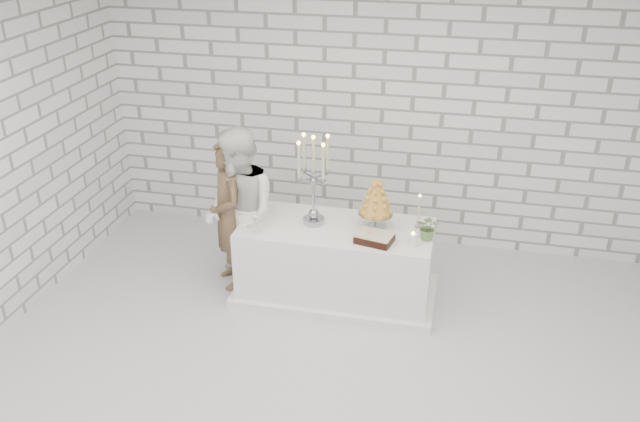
{
  "coord_description": "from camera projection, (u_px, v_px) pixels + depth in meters",
  "views": [
    {
      "loc": [
        0.83,
        -4.13,
        3.62
      ],
      "look_at": [
        -0.31,
        0.91,
        1.05
      ],
      "focal_mm": 37.09,
      "sensor_mm": 36.0,
      "label": 1
    }
  ],
  "objects": [
    {
      "name": "bride",
      "position": [
        240.0,
        213.0,
        6.24
      ],
      "size": [
        0.98,
        1.02,
        1.65
      ],
      "primitive_type": "imported",
      "rotation": [
        0.0,
        0.0,
        -0.93
      ],
      "color": "white",
      "rests_on": "ground"
    },
    {
      "name": "flowers",
      "position": [
        429.0,
        227.0,
        5.88
      ],
      "size": [
        0.24,
        0.22,
        0.24
      ],
      "primitive_type": "imported",
      "rotation": [
        0.0,
        0.0,
        -0.15
      ],
      "color": "#3F6838",
      "rests_on": "cake_table"
    },
    {
      "name": "cake_table",
      "position": [
        336.0,
        261.0,
        6.32
      ],
      "size": [
        1.8,
        0.8,
        0.75
      ],
      "primitive_type": "cube",
      "color": "white",
      "rests_on": "ground"
    },
    {
      "name": "candelabra",
      "position": [
        314.0,
        181.0,
        6.02
      ],
      "size": [
        0.37,
        0.37,
        0.88
      ],
      "primitive_type": null,
      "rotation": [
        0.0,
        0.0,
        0.04
      ],
      "color": "#9696A0",
      "rests_on": "cake_table"
    },
    {
      "name": "ground",
      "position": [
        332.0,
        378.0,
        5.38
      ],
      "size": [
        6.0,
        5.0,
        0.01
      ],
      "primitive_type": "cube",
      "color": "silver",
      "rests_on": "ground"
    },
    {
      "name": "extra_taper",
      "position": [
        419.0,
        212.0,
        6.06
      ],
      "size": [
        0.07,
        0.07,
        0.32
      ],
      "primitive_type": "cylinder",
      "rotation": [
        0.0,
        0.0,
        0.27
      ],
      "color": "beige",
      "rests_on": "cake_table"
    },
    {
      "name": "groom",
      "position": [
        229.0,
        215.0,
        6.35
      ],
      "size": [
        0.61,
        0.66,
        1.52
      ],
      "primitive_type": "imported",
      "rotation": [
        0.0,
        0.0,
        -0.97
      ],
      "color": "brown",
      "rests_on": "ground"
    },
    {
      "name": "croquembouche",
      "position": [
        376.0,
        204.0,
        6.01
      ],
      "size": [
        0.36,
        0.36,
        0.5
      ],
      "primitive_type": null,
      "rotation": [
        0.0,
        0.0,
        0.12
      ],
      "color": "#B87E32",
      "rests_on": "cake_table"
    },
    {
      "name": "pillar_candle",
      "position": [
        413.0,
        240.0,
        5.8
      ],
      "size": [
        0.09,
        0.09,
        0.12
      ],
      "primitive_type": "cylinder",
      "rotation": [
        0.0,
        0.0,
        0.1
      ],
      "color": "white",
      "rests_on": "cake_table"
    },
    {
      "name": "chocolate_cake",
      "position": [
        374.0,
        238.0,
        5.87
      ],
      "size": [
        0.36,
        0.29,
        0.08
      ],
      "primitive_type": "cube",
      "rotation": [
        0.0,
        0.0,
        -0.22
      ],
      "color": "black",
      "rests_on": "cake_table"
    },
    {
      "name": "wall_back",
      "position": [
        382.0,
        109.0,
        6.9
      ],
      "size": [
        6.0,
        0.01,
        3.0
      ],
      "primitive_type": "cube",
      "color": "white",
      "rests_on": "ground"
    }
  ]
}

